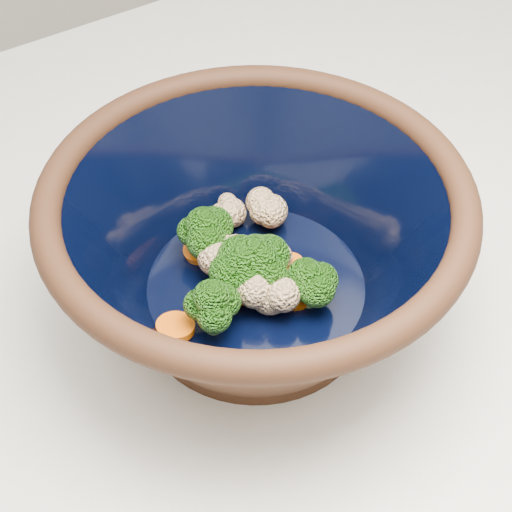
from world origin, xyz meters
TOP-DOWN VIEW (x-y plane):
  - mixing_bowl at (-0.05, 0.11)m, footprint 0.31×0.31m
  - vegetable_pile at (-0.05, 0.11)m, footprint 0.15×0.14m

SIDE VIEW (x-z plane):
  - vegetable_pile at x=-0.05m, z-range 0.93..0.99m
  - mixing_bowl at x=-0.05m, z-range 0.91..1.04m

